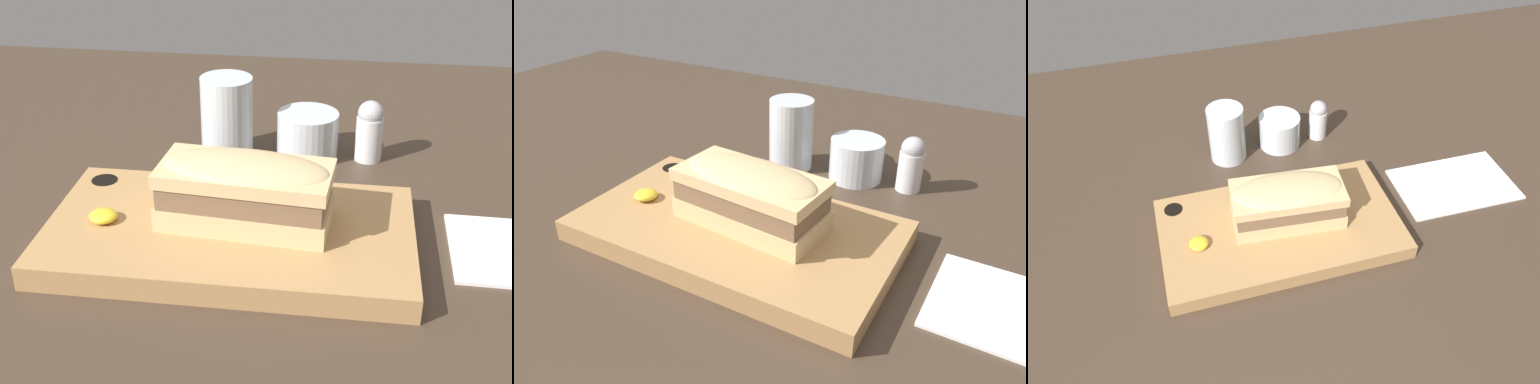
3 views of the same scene
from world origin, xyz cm
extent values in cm
cube|color=#423326|center=(0.00, 0.00, 1.00)|extent=(195.09, 129.41, 2.00)
cube|color=tan|center=(-6.54, -0.80, 3.35)|extent=(38.85, 21.86, 2.70)
cylinder|color=black|center=(-22.90, 7.07, 4.09)|extent=(3.06, 3.06, 1.35)
cube|color=#DBBC84|center=(-4.96, -0.29, 5.94)|extent=(18.57, 9.93, 2.48)
cube|color=brown|center=(-4.96, -0.29, 8.42)|extent=(17.83, 9.54, 2.46)
cube|color=#DBBC84|center=(-4.96, -0.29, 10.39)|extent=(18.57, 9.93, 1.49)
ellipsoid|color=#DBBC84|center=(-4.96, -0.29, 11.01)|extent=(18.20, 9.74, 2.24)
ellipsoid|color=yellow|center=(-19.97, -1.97, 5.31)|extent=(3.03, 3.03, 1.21)
cylinder|color=silver|center=(-10.66, 21.40, 7.49)|extent=(6.88, 6.88, 10.99)
cylinder|color=silver|center=(-10.66, 21.40, 4.67)|extent=(6.05, 6.05, 4.94)
cylinder|color=silver|center=(-0.08, 22.45, 5.14)|extent=(8.10, 8.10, 6.28)
cylinder|color=#33050F|center=(-0.08, 22.45, 4.43)|extent=(7.29, 7.29, 4.46)
cylinder|color=white|center=(8.11, 22.80, 4.96)|extent=(3.58, 3.58, 5.91)
sphere|color=#B7B7BC|center=(8.11, 22.80, 8.54)|extent=(3.40, 3.40, 3.40)
camera|label=1|loc=(5.02, -64.45, 43.72)|focal=50.00mm
camera|label=2|loc=(22.43, -43.63, 37.17)|focal=35.00mm
camera|label=3|loc=(-21.14, -53.76, 65.20)|focal=35.00mm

